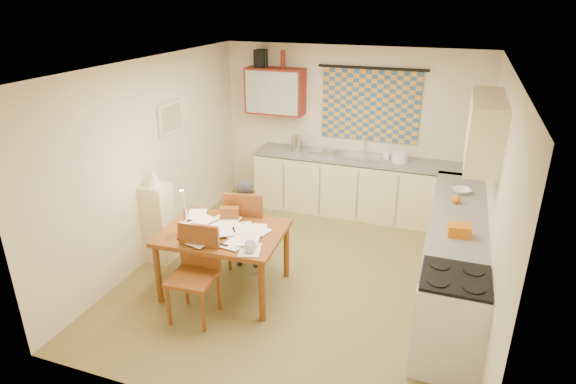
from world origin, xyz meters
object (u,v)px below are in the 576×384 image
at_px(counter_back, 361,187).
at_px(person, 246,224).
at_px(shelf_stand, 158,223).
at_px(counter_right, 454,254).
at_px(dining_table, 225,260).
at_px(chair_far, 248,241).
at_px(stove, 449,322).

xyz_separation_m(counter_back, person, (-1.03, -2.00, 0.13)).
bearing_deg(shelf_stand, person, 11.58).
bearing_deg(counter_right, dining_table, -160.23).
height_order(dining_table, person, person).
bearing_deg(chair_far, person, 73.93).
distance_m(counter_back, shelf_stand, 3.08).
xyz_separation_m(counter_right, chair_far, (-2.43, -0.28, -0.13)).
bearing_deg(chair_far, counter_back, -128.84).
height_order(chair_far, shelf_stand, chair_far).
xyz_separation_m(dining_table, chair_far, (0.02, 0.60, -0.06)).
bearing_deg(chair_far, dining_table, 77.02).
xyz_separation_m(dining_table, shelf_stand, (-1.09, 0.33, 0.13)).
bearing_deg(chair_far, counter_right, 175.49).
xyz_separation_m(counter_back, stove, (1.41, -2.99, 0.02)).
height_order(counter_back, shelf_stand, shelf_stand).
distance_m(dining_table, chair_far, 0.61).
distance_m(dining_table, shelf_stand, 1.14).
bearing_deg(person, counter_back, -128.48).
xyz_separation_m(counter_right, dining_table, (-2.45, -0.88, -0.07)).
xyz_separation_m(counter_back, shelf_stand, (-2.13, -2.22, 0.06)).
height_order(counter_right, chair_far, chair_far).
distance_m(counter_back, chair_far, 2.21).
bearing_deg(person, shelf_stand, 0.43).
distance_m(stove, shelf_stand, 3.62).
distance_m(counter_back, stove, 3.30).
relative_size(counter_back, chair_far, 3.19).
bearing_deg(shelf_stand, stove, -12.22).
relative_size(counter_right, person, 2.55).
distance_m(counter_right, stove, 1.32).
relative_size(stove, dining_table, 0.68).
xyz_separation_m(counter_right, person, (-2.44, -0.33, 0.13)).
bearing_deg(person, stove, 146.70).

